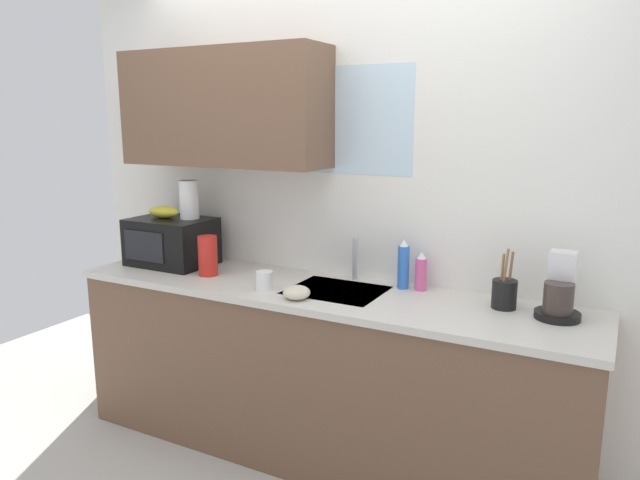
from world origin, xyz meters
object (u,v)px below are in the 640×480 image
at_px(dish_soap_bottle_blue, 403,265).
at_px(utensil_crock, 504,293).
at_px(mug_white, 264,280).
at_px(paper_towel_roll, 189,200).
at_px(small_bowl, 297,292).
at_px(cereal_canister, 208,256).
at_px(coffee_maker, 560,293).
at_px(dish_soap_bottle_pink, 421,272).
at_px(microwave, 172,241).
at_px(banana_bunch, 164,212).

distance_m(dish_soap_bottle_blue, utensil_crock, 0.52).
xyz_separation_m(mug_white, utensil_crock, (1.11, 0.26, 0.02)).
distance_m(paper_towel_roll, small_bowl, 0.99).
bearing_deg(mug_white, cereal_canister, 167.95).
distance_m(coffee_maker, dish_soap_bottle_blue, 0.75).
bearing_deg(cereal_canister, paper_towel_roll, 147.99).
bearing_deg(small_bowl, mug_white, 164.74).
bearing_deg(paper_towel_roll, utensil_crock, 0.64).
relative_size(paper_towel_roll, small_bowl, 1.69).
height_order(paper_towel_roll, utensil_crock, paper_towel_roll).
distance_m(dish_soap_bottle_blue, mug_white, 0.70).
bearing_deg(mug_white, utensil_crock, 13.18).
bearing_deg(dish_soap_bottle_pink, mug_white, -152.55).
bearing_deg(microwave, banana_bunch, 178.20).
relative_size(paper_towel_roll, coffee_maker, 0.79).
relative_size(dish_soap_bottle_pink, utensil_crock, 0.71).
distance_m(banana_bunch, utensil_crock, 1.94).
xyz_separation_m(banana_bunch, cereal_canister, (0.39, -0.10, -0.20)).
bearing_deg(coffee_maker, utensil_crock, 177.15).
bearing_deg(microwave, utensil_crock, 2.18).
bearing_deg(paper_towel_roll, banana_bunch, -161.57).
xyz_separation_m(paper_towel_roll, dish_soap_bottle_pink, (1.35, 0.12, -0.29)).
xyz_separation_m(banana_bunch, small_bowl, (1.03, -0.25, -0.27)).
distance_m(cereal_canister, mug_white, 0.44).
xyz_separation_m(dish_soap_bottle_pink, mug_white, (-0.69, -0.36, -0.04)).
bearing_deg(cereal_canister, utensil_crock, 6.33).
bearing_deg(dish_soap_bottle_blue, mug_white, -149.97).
relative_size(dish_soap_bottle_pink, cereal_canister, 0.91).
relative_size(utensil_crock, small_bowl, 2.12).
xyz_separation_m(microwave, cereal_canister, (0.34, -0.10, -0.03)).
bearing_deg(cereal_canister, dish_soap_bottle_blue, 14.11).
xyz_separation_m(banana_bunch, coffee_maker, (2.15, 0.06, -0.20)).
bearing_deg(dish_soap_bottle_pink, coffee_maker, -9.51).
height_order(paper_towel_roll, dish_soap_bottle_blue, paper_towel_roll).
distance_m(dish_soap_bottle_blue, small_bowl, 0.56).
bearing_deg(cereal_canister, dish_soap_bottle_pink, 13.55).
bearing_deg(small_bowl, banana_bunch, 166.38).
bearing_deg(coffee_maker, microwave, -178.37).
relative_size(banana_bunch, mug_white, 2.11).
relative_size(dish_soap_bottle_blue, cereal_canister, 1.16).
height_order(utensil_crock, small_bowl, utensil_crock).
height_order(coffee_maker, cereal_canister, coffee_maker).
distance_m(utensil_crock, small_bowl, 0.95).
relative_size(banana_bunch, dish_soap_bottle_pink, 1.02).
height_order(microwave, paper_towel_roll, paper_towel_roll).
bearing_deg(coffee_maker, dish_soap_bottle_pink, 170.49).
height_order(dish_soap_bottle_blue, mug_white, dish_soap_bottle_blue).
height_order(dish_soap_bottle_blue, utensil_crock, utensil_crock).
relative_size(dish_soap_bottle_pink, small_bowl, 1.51).
bearing_deg(microwave, dish_soap_bottle_pink, 6.65).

